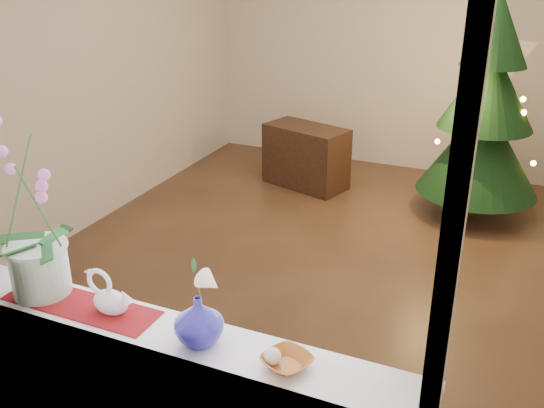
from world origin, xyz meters
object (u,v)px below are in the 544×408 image
(blue_vase, at_px, (199,317))
(amber_dish, at_px, (287,362))
(orchid_pot, at_px, (30,212))
(xmas_tree, at_px, (486,110))
(paperweight, at_px, (272,356))
(swan, at_px, (110,293))
(side_table, at_px, (306,156))

(blue_vase, distance_m, amber_dish, 0.37)
(orchid_pot, distance_m, blue_vase, 0.85)
(xmas_tree, bearing_deg, amber_dish, -94.26)
(paperweight, distance_m, amber_dish, 0.06)
(swan, distance_m, paperweight, 0.74)
(side_table, bearing_deg, xmas_tree, 15.59)
(swan, height_order, amber_dish, swan)
(paperweight, relative_size, xmas_tree, 0.03)
(paperweight, height_order, xmas_tree, xmas_tree)
(swan, xyz_separation_m, side_table, (-0.61, 3.87, -0.70))
(xmas_tree, height_order, side_table, xmas_tree)
(paperweight, height_order, side_table, paperweight)
(orchid_pot, distance_m, swan, 0.47)
(amber_dish, bearing_deg, blue_vase, 179.93)
(paperweight, distance_m, xmas_tree, 3.88)
(xmas_tree, distance_m, side_table, 1.81)
(paperweight, xyz_separation_m, side_table, (-1.34, 3.91, -0.64))
(blue_vase, xyz_separation_m, paperweight, (0.30, -0.01, -0.08))
(xmas_tree, bearing_deg, orchid_pot, -110.72)
(orchid_pot, height_order, paperweight, orchid_pot)
(amber_dish, distance_m, xmas_tree, 3.87)
(orchid_pot, height_order, swan, orchid_pot)
(amber_dish, bearing_deg, orchid_pot, 178.31)
(swan, xyz_separation_m, blue_vase, (0.43, -0.03, 0.02))
(orchid_pot, relative_size, blue_vase, 3.42)
(paperweight, bearing_deg, side_table, 108.98)
(paperweight, distance_m, side_table, 4.18)
(side_table, bearing_deg, paperweight, -54.03)
(side_table, bearing_deg, orchid_pot, -69.49)
(blue_vase, distance_m, xmas_tree, 3.91)
(amber_dish, xyz_separation_m, xmas_tree, (0.29, 3.86, 0.05))
(amber_dish, distance_m, side_table, 4.19)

